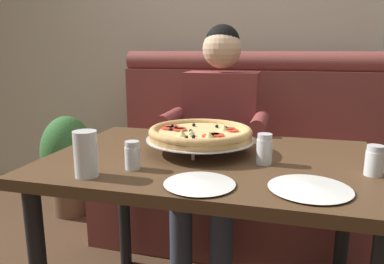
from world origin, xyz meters
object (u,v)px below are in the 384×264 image
object	(u,v)px
shaker_oregano	(132,157)
drinking_glass	(86,156)
diner_main	(218,131)
booth_bench	(241,172)
pizza	(200,134)
plate_near_right	(199,182)
potted_plant	(68,161)
dining_table	(211,181)
shaker_parmesan	(374,163)
plate_near_left	(310,187)
shaker_pepper_flakes	(264,151)

from	to	relation	value
shaker_oregano	drinking_glass	distance (m)	0.16
diner_main	drinking_glass	bearing A→B (deg)	-104.57
shaker_oregano	booth_bench	bearing A→B (deg)	78.26
booth_bench	pizza	xyz separation A→B (m)	(-0.06, -0.82, 0.42)
plate_near_right	potted_plant	distance (m)	1.71
dining_table	plate_near_right	world-z (taller)	plate_near_right
booth_bench	shaker_parmesan	size ratio (longest dim) A/B	16.85
booth_bench	plate_near_left	size ratio (longest dim) A/B	6.94
dining_table	diner_main	xyz separation A→B (m)	(-0.10, 0.61, 0.06)
booth_bench	plate_near_left	distance (m)	1.24
dining_table	shaker_pepper_flakes	size ratio (longest dim) A/B	11.10
shaker_parmesan	plate_near_left	size ratio (longest dim) A/B	0.41
pizza	plate_near_right	distance (m)	0.37
dining_table	potted_plant	world-z (taller)	dining_table
pizza	shaker_parmesan	world-z (taller)	pizza
shaker_oregano	plate_near_left	bearing A→B (deg)	-4.29
plate_near_right	dining_table	bearing A→B (deg)	95.66
plate_near_right	drinking_glass	size ratio (longest dim) A/B	1.47
diner_main	plate_near_right	world-z (taller)	diner_main
pizza	shaker_pepper_flakes	distance (m)	0.27
shaker_oregano	potted_plant	size ratio (longest dim) A/B	0.14
shaker_pepper_flakes	plate_near_left	distance (m)	0.26
dining_table	potted_plant	xyz separation A→B (m)	(-1.19, 0.84, -0.26)
dining_table	plate_near_right	distance (m)	0.32
pizza	shaker_pepper_flakes	xyz separation A→B (m)	(0.25, -0.09, -0.03)
pizza	plate_near_left	distance (m)	0.51
booth_bench	plate_near_right	xyz separation A→B (m)	(0.03, -1.18, 0.36)
shaker_parmesan	plate_near_right	world-z (taller)	shaker_parmesan
plate_near_left	plate_near_right	bearing A→B (deg)	-171.68
plate_near_right	pizza	bearing A→B (deg)	103.61
pizza	booth_bench	bearing A→B (deg)	86.07
shaker_pepper_flakes	plate_near_left	bearing A→B (deg)	-55.70
shaker_parmesan	shaker_pepper_flakes	size ratio (longest dim) A/B	0.91
shaker_pepper_flakes	pizza	bearing A→B (deg)	160.23
diner_main	booth_bench	bearing A→B (deg)	69.98
diner_main	dining_table	bearing A→B (deg)	-80.99
diner_main	shaker_parmesan	distance (m)	0.94
plate_near_left	potted_plant	xyz separation A→B (m)	(-1.54, 1.09, -0.37)
dining_table	drinking_glass	world-z (taller)	drinking_glass
dining_table	shaker_oregano	size ratio (longest dim) A/B	12.55
dining_table	pizza	size ratio (longest dim) A/B	2.86
dining_table	shaker_pepper_flakes	xyz separation A→B (m)	(0.20, -0.03, 0.14)
diner_main	shaker_parmesan	bearing A→B (deg)	-46.38
shaker_parmesan	plate_near_left	distance (m)	0.28
booth_bench	shaker_parmesan	bearing A→B (deg)	-59.84
booth_bench	shaker_pepper_flakes	bearing A→B (deg)	-77.73
shaker_pepper_flakes	diner_main	bearing A→B (deg)	114.56
dining_table	diner_main	size ratio (longest dim) A/B	0.95
shaker_oregano	shaker_parmesan	distance (m)	0.79
plate_near_left	plate_near_right	size ratio (longest dim) A/B	1.11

